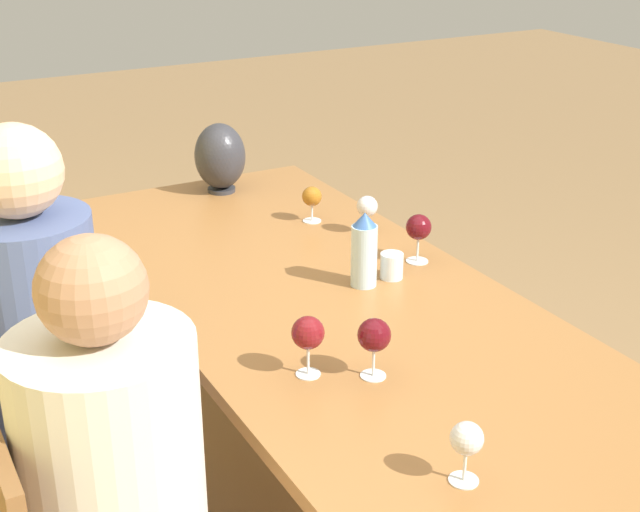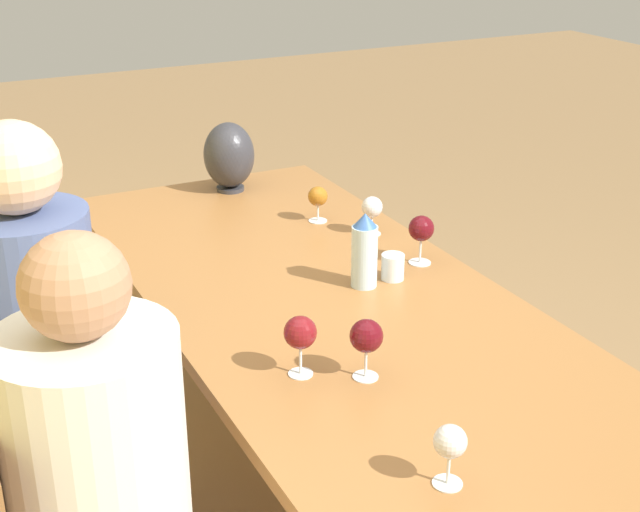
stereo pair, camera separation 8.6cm
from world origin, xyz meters
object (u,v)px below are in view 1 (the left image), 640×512
(wine_glass_4, at_px, (467,440))
(chair_far, at_px, (23,427))
(water_bottle, at_px, (364,250))
(wine_glass_6, at_px, (308,334))
(wine_glass_2, at_px, (312,197))
(person_near, at_px, (123,507))
(water_tumbler, at_px, (392,266))
(wine_glass_1, at_px, (374,336))
(wine_glass_5, at_px, (367,207))
(person_far, at_px, (45,350))
(vase, at_px, (220,157))
(wine_glass_0, at_px, (419,228))

(wine_glass_4, relative_size, chair_far, 0.15)
(water_bottle, distance_m, wine_glass_6, 0.53)
(wine_glass_2, distance_m, wine_glass_4, 1.45)
(wine_glass_4, xyz_separation_m, chair_far, (0.95, 0.67, -0.32))
(wine_glass_4, height_order, person_near, person_near)
(water_bottle, distance_m, water_tumbler, 0.12)
(chair_far, xyz_separation_m, person_near, (-0.64, -0.08, 0.16))
(wine_glass_1, xyz_separation_m, person_near, (-0.11, 0.64, -0.16))
(water_bottle, bearing_deg, wine_glass_2, -12.19)
(wine_glass_1, bearing_deg, wine_glass_2, -20.24)
(wine_glass_2, distance_m, person_near, 1.48)
(wine_glass_6, bearing_deg, wine_glass_4, -171.28)
(wine_glass_5, xyz_separation_m, person_far, (-0.26, 1.11, -0.11))
(vase, relative_size, wine_glass_0, 1.70)
(wine_glass_4, bearing_deg, wine_glass_0, -29.62)
(wine_glass_4, distance_m, person_near, 0.68)
(water_bottle, height_order, wine_glass_5, water_bottle)
(vase, distance_m, wine_glass_6, 1.37)
(wine_glass_4, bearing_deg, wine_glass_2, -16.49)
(chair_far, relative_size, person_near, 0.73)
(wine_glass_0, relative_size, person_near, 0.12)
(person_near, xyz_separation_m, person_far, (0.64, 0.00, 0.04))
(water_bottle, bearing_deg, wine_glass_4, 160.99)
(water_bottle, height_order, wine_glass_1, water_bottle)
(water_tumbler, distance_m, person_near, 1.14)
(wine_glass_2, bearing_deg, wine_glass_0, -165.54)
(wine_glass_1, relative_size, wine_glass_5, 1.16)
(wine_glass_5, bearing_deg, wine_glass_4, 156.81)
(water_tumbler, xyz_separation_m, person_far, (0.08, 0.99, -0.06))
(water_bottle, distance_m, wine_glass_2, 0.54)
(water_bottle, bearing_deg, water_tumbler, -88.25)
(person_far, bearing_deg, vase, -44.11)
(person_far, bearing_deg, wine_glass_5, -76.90)
(wine_glass_0, relative_size, wine_glass_4, 1.15)
(wine_glass_5, distance_m, wine_glass_6, 0.92)
(vase, relative_size, wine_glass_2, 2.09)
(wine_glass_0, height_order, wine_glass_4, wine_glass_0)
(wine_glass_5, height_order, wine_glass_6, wine_glass_6)
(wine_glass_1, distance_m, wine_glass_6, 0.15)
(chair_far, height_order, person_far, person_far)
(wine_glass_0, relative_size, wine_glass_1, 1.02)
(water_tumbler, bearing_deg, wine_glass_2, -1.74)
(water_tumbler, height_order, person_far, person_far)
(wine_glass_0, xyz_separation_m, chair_far, (0.02, 1.20, -0.33))
(wine_glass_0, relative_size, wine_glass_5, 1.18)
(wine_glass_4, height_order, wine_glass_6, wine_glass_6)
(wine_glass_2, bearing_deg, wine_glass_6, 151.26)
(water_tumbler, height_order, chair_far, chair_far)
(chair_far, distance_m, person_far, 0.22)
(wine_glass_4, xyz_separation_m, person_near, (0.31, 0.59, -0.15))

